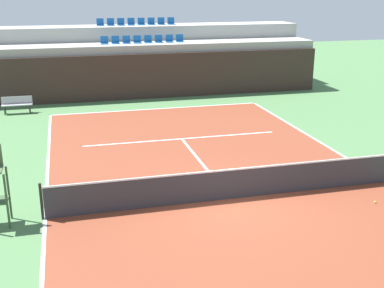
{
  "coord_description": "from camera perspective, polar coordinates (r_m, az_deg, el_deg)",
  "views": [
    {
      "loc": [
        -4.62,
        -13.09,
        6.2
      ],
      "look_at": [
        -0.7,
        2.0,
        1.2
      ],
      "focal_mm": 46.24,
      "sensor_mm": 36.0,
      "label": 1
    }
  ],
  "objects": [
    {
      "name": "seating_row_upper",
      "position": [
        32.03,
        -6.44,
        13.7
      ],
      "size": [
        4.91,
        0.44,
        0.44
      ],
      "color": "#145193",
      "rests_on": "stands_tier_upper"
    },
    {
      "name": "seating_row_lower",
      "position": [
        29.74,
        -5.69,
        11.77
      ],
      "size": [
        4.91,
        0.44,
        0.44
      ],
      "color": "#145193",
      "rests_on": "stands_tier_lower"
    },
    {
      "name": "stands_tier_lower",
      "position": [
        29.86,
        -5.56,
        8.64
      ],
      "size": [
        20.71,
        2.4,
        3.01
      ],
      "primitive_type": "cube",
      "color": "#9E9E99",
      "rests_on": "ground_plane"
    },
    {
      "name": "sideline_left",
      "position": [
        14.5,
        -16.59,
        -8.28
      ],
      "size": [
        0.1,
        24.0,
        0.0
      ],
      "primitive_type": "cube",
      "color": "white",
      "rests_on": "court_surface"
    },
    {
      "name": "ground_plane",
      "position": [
        15.2,
        4.47,
        -6.34
      ],
      "size": [
        80.0,
        80.0,
        0.0
      ],
      "primitive_type": "plane",
      "color": "#477042"
    },
    {
      "name": "service_line_far",
      "position": [
        20.96,
        -1.19,
        0.61
      ],
      "size": [
        8.26,
        0.1,
        0.0
      ],
      "primitive_type": "cube",
      "color": "white",
      "rests_on": "court_surface"
    },
    {
      "name": "court_surface",
      "position": [
        15.2,
        4.47,
        -6.33
      ],
      "size": [
        11.0,
        24.0,
        0.01
      ],
      "primitive_type": "cube",
      "color": "brown",
      "rests_on": "ground_plane"
    },
    {
      "name": "tennis_net",
      "position": [
        15.0,
        4.51,
        -4.57
      ],
      "size": [
        11.08,
        0.08,
        1.07
      ],
      "color": "black",
      "rests_on": "court_surface"
    },
    {
      "name": "stands_tier_upper",
      "position": [
        32.15,
        -6.28,
        10.04
      ],
      "size": [
        20.71,
        2.4,
        3.86
      ],
      "primitive_type": "cube",
      "color": "#9E9E99",
      "rests_on": "ground_plane"
    },
    {
      "name": "tennis_ball_2",
      "position": [
        15.83,
        20.37,
        -6.3
      ],
      "size": [
        0.07,
        0.07,
        0.07
      ],
      "primitive_type": "sphere",
      "color": "#CCE033",
      "rests_on": "court_surface"
    },
    {
      "name": "player_bench",
      "position": [
        26.69,
        -19.54,
        4.43
      ],
      "size": [
        1.5,
        0.4,
        0.85
      ],
      "color": "#99999E",
      "rests_on": "ground_plane"
    },
    {
      "name": "back_wall",
      "position": [
        28.59,
        -5.11,
        7.79
      ],
      "size": [
        20.71,
        0.3,
        2.55
      ],
      "primitive_type": "cube",
      "color": "#33231E",
      "rests_on": "ground_plane"
    },
    {
      "name": "baseline_far",
      "position": [
        26.2,
        -4.02,
        4.07
      ],
      "size": [
        11.0,
        0.1,
        0.0
      ],
      "primitive_type": "cube",
      "color": "white",
      "rests_on": "court_surface"
    },
    {
      "name": "centre_service_line",
      "position": [
        18.03,
        1.18,
        -2.3
      ],
      "size": [
        0.1,
        6.4,
        0.0
      ],
      "primitive_type": "cube",
      "color": "white",
      "rests_on": "court_surface"
    }
  ]
}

